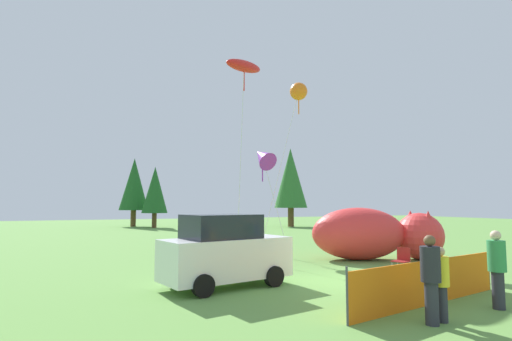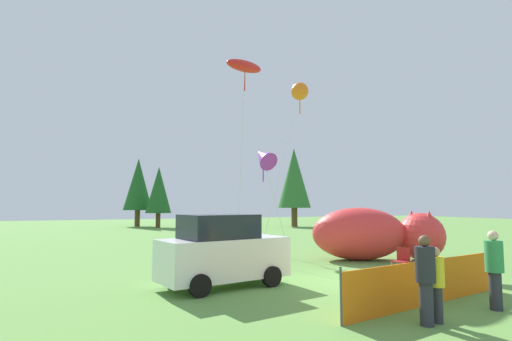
# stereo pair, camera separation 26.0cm
# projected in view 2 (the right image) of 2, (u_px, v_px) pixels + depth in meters

# --- Properties ---
(ground_plane) EXTENTS (120.00, 120.00, 0.00)m
(ground_plane) POSITION_uv_depth(u_px,v_px,m) (349.00, 282.00, 13.12)
(ground_plane) COLOR #609342
(parked_car) EXTENTS (4.26, 2.47, 2.24)m
(parked_car) POSITION_uv_depth(u_px,v_px,m) (223.00, 252.00, 12.39)
(parked_car) COLOR white
(parked_car) RESTS_ON ground
(folding_chair) EXTENTS (0.71, 0.71, 0.91)m
(folding_chair) POSITION_uv_depth(u_px,v_px,m) (402.00, 259.00, 14.98)
(folding_chair) COLOR maroon
(folding_chair) RESTS_ON ground
(inflatable_cat) EXTENTS (6.18, 4.07, 2.40)m
(inflatable_cat) POSITION_uv_depth(u_px,v_px,m) (375.00, 236.00, 18.38)
(inflatable_cat) COLOR red
(inflatable_cat) RESTS_ON ground
(safety_fence) EXTENTS (6.15, 1.32, 1.23)m
(safety_fence) POSITION_uv_depth(u_px,v_px,m) (427.00, 283.00, 10.16)
(safety_fence) COLOR orange
(safety_fence) RESTS_ON ground
(spectator_in_grey_shirt) EXTENTS (0.35, 0.35, 1.62)m
(spectator_in_grey_shirt) POSITION_uv_depth(u_px,v_px,m) (436.00, 281.00, 8.67)
(spectator_in_grey_shirt) COLOR #2D2D38
(spectator_in_grey_shirt) RESTS_ON ground
(spectator_in_red_shirt) EXTENTS (0.41, 0.41, 1.89)m
(spectator_in_red_shirt) POSITION_uv_depth(u_px,v_px,m) (426.00, 276.00, 8.47)
(spectator_in_red_shirt) COLOR #2D2D38
(spectator_in_red_shirt) RESTS_ON ground
(spectator_in_white_shirt) EXTENTS (0.42, 0.42, 1.91)m
(spectator_in_white_shirt) POSITION_uv_depth(u_px,v_px,m) (494.00, 266.00, 9.73)
(spectator_in_white_shirt) COLOR #2D2D38
(spectator_in_white_shirt) RESTS_ON ground
(kite_orange_flower) EXTENTS (3.33, 1.36, 9.39)m
(kite_orange_flower) POSITION_uv_depth(u_px,v_px,m) (300.00, 92.00, 22.40)
(kite_orange_flower) COLOR silver
(kite_orange_flower) RESTS_ON ground
(kite_purple_delta) EXTENTS (1.28, 2.54, 5.77)m
(kite_purple_delta) POSITION_uv_depth(u_px,v_px,m) (263.00, 157.00, 20.62)
(kite_purple_delta) COLOR silver
(kite_purple_delta) RESTS_ON ground
(kite_red_lizard) EXTENTS (2.97, 2.30, 10.27)m
(kite_red_lizard) POSITION_uv_depth(u_px,v_px,m) (245.00, 67.00, 20.68)
(kite_red_lizard) COLOR silver
(kite_red_lizard) RESTS_ON ground
(horizon_tree_east) EXTENTS (3.78, 3.78, 9.03)m
(horizon_tree_east) POSITION_uv_depth(u_px,v_px,m) (294.00, 178.00, 45.98)
(horizon_tree_east) COLOR brown
(horizon_tree_east) RESTS_ON ground
(horizon_tree_mid) EXTENTS (2.81, 2.81, 6.70)m
(horizon_tree_mid) POSITION_uv_depth(u_px,v_px,m) (159.00, 190.00, 44.05)
(horizon_tree_mid) COLOR brown
(horizon_tree_mid) RESTS_ON ground
(horizon_tree_northeast) EXTENTS (3.31, 3.31, 7.90)m
(horizon_tree_northeast) POSITION_uv_depth(u_px,v_px,m) (138.00, 184.00, 46.42)
(horizon_tree_northeast) COLOR brown
(horizon_tree_northeast) RESTS_ON ground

